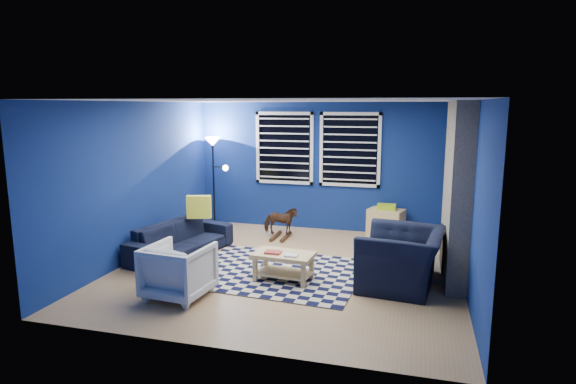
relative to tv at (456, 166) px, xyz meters
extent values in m
plane|color=tan|center=(-2.45, -2.00, -1.40)|extent=(5.00, 5.00, 0.00)
plane|color=white|center=(-2.45, -2.00, 1.10)|extent=(5.00, 5.00, 0.00)
plane|color=navy|center=(-2.45, 0.50, -0.15)|extent=(5.00, 0.00, 5.00)
plane|color=navy|center=(-4.95, -2.00, -0.15)|extent=(0.00, 5.00, 5.00)
plane|color=navy|center=(0.05, -2.00, -0.15)|extent=(0.00, 5.00, 5.00)
cube|color=gray|center=(-0.08, -1.50, -0.15)|extent=(0.26, 2.00, 2.50)
cube|color=black|center=(-0.22, -1.50, -1.05)|extent=(0.04, 0.70, 0.60)
cube|color=gray|center=(-0.35, -1.50, -1.36)|extent=(0.50, 1.20, 0.08)
cube|color=black|center=(-3.20, 0.48, 0.20)|extent=(1.05, 0.02, 1.30)
cube|color=white|center=(-3.20, 0.47, 0.88)|extent=(1.17, 0.05, 0.06)
cube|color=white|center=(-3.20, 0.47, -0.48)|extent=(1.17, 0.05, 0.06)
cube|color=black|center=(-1.90, 0.48, 0.20)|extent=(1.05, 0.02, 1.30)
cube|color=white|center=(-1.90, 0.47, 0.88)|extent=(1.17, 0.05, 0.06)
cube|color=white|center=(-1.90, 0.47, -0.48)|extent=(1.17, 0.05, 0.06)
cube|color=black|center=(0.00, 0.00, 0.00)|extent=(0.06, 1.00, 0.58)
cube|color=black|center=(-0.03, 0.00, 0.00)|extent=(0.01, 0.92, 0.50)
cube|color=black|center=(-2.59, -2.19, -1.39)|extent=(2.64, 2.18, 0.02)
imported|color=black|center=(-4.31, -1.83, -1.12)|extent=(2.02, 1.16, 0.56)
imported|color=black|center=(-0.78, -2.26, -1.01)|extent=(1.31, 1.18, 0.78)
imported|color=gray|center=(-3.52, -3.39, -1.05)|extent=(0.82, 0.84, 0.70)
imported|color=#412215|center=(-3.03, -0.38, -1.07)|extent=(0.42, 0.66, 0.52)
cube|color=#DFC27D|center=(-2.38, -2.47, -1.03)|extent=(0.88, 0.56, 0.06)
cube|color=#DFC27D|center=(-2.38, -2.47, -1.29)|extent=(0.80, 0.48, 0.03)
cube|color=#A7392F|center=(-2.52, -2.52, -0.98)|extent=(0.23, 0.18, 0.03)
cube|color=silver|center=(-2.24, -2.59, -0.99)|extent=(0.19, 0.15, 0.03)
cube|color=#DFC27D|center=(-2.73, -2.66, -1.22)|extent=(0.06, 0.06, 0.34)
cube|color=#DFC27D|center=(-2.03, -2.66, -1.22)|extent=(0.06, 0.06, 0.34)
cube|color=#DFC27D|center=(-2.73, -2.29, -1.22)|extent=(0.06, 0.06, 0.34)
cube|color=#DFC27D|center=(-2.03, -2.29, -1.22)|extent=(0.06, 0.06, 0.34)
cube|color=#DFC27D|center=(-1.16, 0.25, -1.14)|extent=(0.72, 0.58, 0.53)
cube|color=black|center=(-1.16, 0.25, -1.14)|extent=(0.63, 0.51, 0.42)
cube|color=#A4CA17|center=(-1.16, 0.25, -0.83)|extent=(0.40, 0.34, 0.09)
cylinder|color=black|center=(-4.60, 0.16, -1.39)|extent=(0.23, 0.23, 0.03)
cylinder|color=black|center=(-4.60, 0.16, -0.55)|extent=(0.03, 0.03, 1.68)
cone|color=white|center=(-4.60, 0.16, 0.32)|extent=(0.30, 0.30, 0.17)
sphere|color=white|center=(-4.31, 0.11, -0.19)|extent=(0.11, 0.11, 0.11)
cube|color=yellow|center=(-4.16, -1.44, -0.65)|extent=(0.42, 0.23, 0.38)
camera|label=1|loc=(-0.61, -8.69, 1.04)|focal=30.00mm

